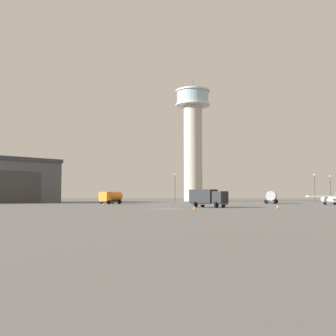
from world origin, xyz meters
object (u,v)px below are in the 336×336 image
object	(u,v)px
truck_box_black	(208,197)
truck_fuel_tanker_silver	(271,197)
traffic_cone_mid_apron	(278,207)
control_tower	(193,135)
traffic_cone_near_left	(194,208)
traffic_cone_near_right	(103,204)
truck_fuel_tanker_orange	(111,197)
light_post_east	(330,186)
light_post_west	(315,185)
light_post_north	(175,185)
airplane_white	(330,199)

from	to	relation	value
truck_box_black	truck_fuel_tanker_silver	distance (m)	36.72
traffic_cone_mid_apron	truck_fuel_tanker_silver	bearing A→B (deg)	78.13
control_tower	truck_box_black	world-z (taller)	control_tower
traffic_cone_near_left	traffic_cone_near_right	xyz separation A→B (m)	(-16.48, 22.52, -0.07)
truck_box_black	truck_fuel_tanker_orange	xyz separation A→B (m)	(-20.52, 26.57, -0.04)
traffic_cone_near_left	traffic_cone_mid_apron	size ratio (longest dim) A/B	1.16
truck_fuel_tanker_orange	light_post_east	world-z (taller)	light_post_east
truck_fuel_tanker_silver	truck_fuel_tanker_orange	world-z (taller)	truck_fuel_tanker_silver
traffic_cone_near_right	traffic_cone_near_left	bearing A→B (deg)	-53.81
truck_fuel_tanker_orange	light_post_east	size ratio (longest dim) A/B	0.91
light_post_west	traffic_cone_mid_apron	size ratio (longest dim) A/B	12.05
truck_box_black	traffic_cone_near_left	world-z (taller)	truck_box_black
truck_fuel_tanker_silver	traffic_cone_mid_apron	size ratio (longest dim) A/B	10.99
truck_box_black	truck_fuel_tanker_silver	size ratio (longest dim) A/B	0.93
light_post_north	traffic_cone_near_left	distance (m)	61.67
truck_box_black	traffic_cone_mid_apron	distance (m)	12.06
truck_fuel_tanker_silver	truck_fuel_tanker_orange	bearing A→B (deg)	113.35
light_post_east	light_post_north	distance (m)	43.39
traffic_cone_near_left	light_post_north	bearing A→B (deg)	92.51
traffic_cone_near_left	truck_fuel_tanker_orange	bearing A→B (deg)	114.07
light_post_west	light_post_north	world-z (taller)	light_post_north
traffic_cone_near_left	traffic_cone_mid_apron	bearing A→B (deg)	26.20
truck_box_black	traffic_cone_mid_apron	size ratio (longest dim) A/B	10.27
truck_box_black	traffic_cone_near_right	xyz separation A→B (m)	(-19.36, 9.60, -1.41)
truck_fuel_tanker_silver	traffic_cone_near_left	xyz separation A→B (m)	(-20.99, -44.86, -1.31)
light_post_west	light_post_east	distance (m)	9.80
truck_fuel_tanker_silver	traffic_cone_near_right	world-z (taller)	truck_fuel_tanker_silver
airplane_white	traffic_cone_mid_apron	bearing A→B (deg)	140.90
traffic_cone_near_left	control_tower	bearing A→B (deg)	87.57
truck_fuel_tanker_orange	traffic_cone_near_right	distance (m)	17.07
light_post_north	traffic_cone_mid_apron	size ratio (longest dim) A/B	13.10
truck_box_black	truck_fuel_tanker_orange	world-z (taller)	truck_box_black
airplane_white	traffic_cone_near_left	distance (m)	43.41
traffic_cone_near_left	truck_box_black	bearing A→B (deg)	77.45
truck_fuel_tanker_orange	airplane_white	bearing A→B (deg)	106.57
airplane_white	light_post_west	world-z (taller)	light_post_west
truck_fuel_tanker_orange	light_post_west	distance (m)	52.81
traffic_cone_near_right	light_post_north	bearing A→B (deg)	70.50
light_post_west	traffic_cone_near_left	bearing A→B (deg)	-123.50
light_post_north	traffic_cone_mid_apron	bearing A→B (deg)	-74.21
control_tower	traffic_cone_near_right	distance (m)	69.30
light_post_east	traffic_cone_near_left	size ratio (longest dim) A/B	10.38
truck_box_black	traffic_cone_near_left	size ratio (longest dim) A/B	8.88
truck_fuel_tanker_orange	light_post_east	distance (m)	61.20
truck_fuel_tanker_silver	light_post_west	xyz separation A→B (m)	(12.82, 6.22, 2.92)
light_post_north	traffic_cone_near_right	distance (m)	41.55
light_post_north	traffic_cone_near_right	world-z (taller)	light_post_north
light_post_west	traffic_cone_near_right	distance (m)	57.99
light_post_north	traffic_cone_mid_apron	world-z (taller)	light_post_north
light_post_north	control_tower	bearing A→B (deg)	74.92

